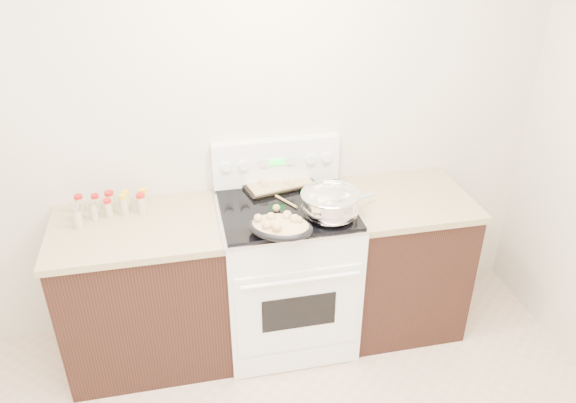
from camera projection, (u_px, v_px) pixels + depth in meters
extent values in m
cube|color=beige|center=(213.00, 120.00, 3.20)|extent=(4.00, 0.05, 2.70)
cube|color=black|center=(147.00, 295.00, 3.27)|extent=(0.90, 0.64, 0.88)
cube|color=brown|center=(136.00, 228.00, 3.04)|extent=(0.93, 0.67, 0.04)
cube|color=black|center=(399.00, 262.00, 3.55)|extent=(0.70, 0.64, 0.88)
cube|color=brown|center=(406.00, 199.00, 3.32)|extent=(0.73, 0.67, 0.04)
cube|color=white|center=(286.00, 275.00, 3.40)|extent=(0.76, 0.66, 0.92)
cube|color=white|center=(299.00, 312.00, 3.11)|extent=(0.70, 0.01, 0.55)
cube|color=black|center=(299.00, 312.00, 3.11)|extent=(0.42, 0.01, 0.22)
cylinder|color=white|center=(301.00, 281.00, 2.96)|extent=(0.65, 0.02, 0.02)
cube|color=white|center=(298.00, 361.00, 3.30)|extent=(0.70, 0.01, 0.14)
cube|color=silver|center=(286.00, 209.00, 3.17)|extent=(0.78, 0.68, 0.01)
cube|color=black|center=(286.00, 207.00, 3.16)|extent=(0.74, 0.64, 0.01)
cube|color=white|center=(276.00, 161.00, 3.34)|extent=(0.76, 0.07, 0.28)
cylinder|color=white|center=(227.00, 167.00, 3.24)|extent=(0.06, 0.02, 0.06)
cylinder|color=white|center=(244.00, 166.00, 3.26)|extent=(0.06, 0.02, 0.06)
cylinder|color=white|center=(310.00, 160.00, 3.33)|extent=(0.06, 0.02, 0.06)
cylinder|color=white|center=(327.00, 158.00, 3.35)|extent=(0.06, 0.02, 0.06)
cube|color=#19E533|center=(277.00, 162.00, 3.30)|extent=(0.09, 0.00, 0.04)
cube|color=silver|center=(264.00, 164.00, 3.28)|extent=(0.05, 0.00, 0.05)
cube|color=silver|center=(291.00, 161.00, 3.31)|extent=(0.05, 0.00, 0.05)
ellipsoid|color=silver|center=(330.00, 206.00, 3.03)|extent=(0.36, 0.36, 0.19)
cylinder|color=silver|center=(330.00, 215.00, 3.06)|extent=(0.17, 0.17, 0.01)
torus|color=silver|center=(331.00, 194.00, 2.99)|extent=(0.32, 0.32, 0.02)
cylinder|color=silver|center=(330.00, 203.00, 3.02)|extent=(0.30, 0.30, 0.11)
cylinder|color=brown|center=(331.00, 196.00, 3.00)|extent=(0.28, 0.28, 0.00)
cube|color=beige|center=(344.00, 199.00, 2.96)|extent=(0.03, 0.03, 0.02)
cube|color=beige|center=(321.00, 203.00, 2.92)|extent=(0.04, 0.04, 0.02)
cube|color=beige|center=(320.00, 201.00, 2.94)|extent=(0.03, 0.03, 0.02)
cube|color=beige|center=(312.00, 197.00, 2.97)|extent=(0.04, 0.04, 0.02)
cube|color=beige|center=(345.00, 196.00, 2.99)|extent=(0.03, 0.03, 0.02)
cube|color=beige|center=(342.00, 198.00, 2.96)|extent=(0.04, 0.04, 0.03)
cube|color=beige|center=(347.00, 197.00, 2.98)|extent=(0.03, 0.03, 0.02)
cube|color=beige|center=(320.00, 198.00, 2.97)|extent=(0.04, 0.04, 0.03)
cube|color=beige|center=(327.00, 189.00, 3.05)|extent=(0.04, 0.04, 0.03)
cube|color=beige|center=(329.00, 194.00, 3.01)|extent=(0.03, 0.03, 0.02)
cube|color=beige|center=(318.00, 189.00, 3.05)|extent=(0.04, 0.04, 0.03)
cube|color=beige|center=(345.00, 198.00, 2.96)|extent=(0.03, 0.03, 0.02)
cube|color=beige|center=(321.00, 186.00, 3.08)|extent=(0.03, 0.03, 0.02)
cube|color=beige|center=(329.00, 204.00, 2.91)|extent=(0.03, 0.03, 0.02)
cube|color=beige|center=(327.00, 191.00, 3.03)|extent=(0.03, 0.03, 0.02)
cube|color=beige|center=(334.00, 186.00, 3.08)|extent=(0.03, 0.03, 0.02)
ellipsoid|color=black|center=(280.00, 228.00, 2.88)|extent=(0.41, 0.36, 0.08)
ellipsoid|color=tan|center=(280.00, 226.00, 2.88)|extent=(0.37, 0.32, 0.06)
sphere|color=tan|center=(267.00, 225.00, 2.82)|extent=(0.05, 0.05, 0.05)
sphere|color=tan|center=(286.00, 217.00, 2.89)|extent=(0.04, 0.04, 0.04)
sphere|color=tan|center=(258.00, 218.00, 2.87)|extent=(0.04, 0.04, 0.04)
sphere|color=tan|center=(299.00, 220.00, 2.86)|extent=(0.04, 0.04, 0.04)
sphere|color=tan|center=(277.00, 227.00, 2.80)|extent=(0.05, 0.05, 0.05)
sphere|color=tan|center=(287.00, 215.00, 2.91)|extent=(0.05, 0.05, 0.05)
sphere|color=tan|center=(271.00, 217.00, 2.89)|extent=(0.05, 0.05, 0.05)
sphere|color=tan|center=(295.00, 219.00, 2.86)|extent=(0.05, 0.05, 0.05)
cube|color=black|center=(277.00, 183.00, 3.38)|extent=(0.47, 0.38, 0.02)
cube|color=tan|center=(277.00, 181.00, 3.38)|extent=(0.42, 0.33, 0.02)
sphere|color=tan|center=(273.00, 173.00, 3.44)|extent=(0.03, 0.03, 0.03)
sphere|color=tan|center=(264.00, 183.00, 3.32)|extent=(0.04, 0.04, 0.04)
sphere|color=tan|center=(291.00, 185.00, 3.31)|extent=(0.04, 0.04, 0.04)
sphere|color=tan|center=(265.00, 185.00, 3.30)|extent=(0.04, 0.04, 0.04)
sphere|color=tan|center=(253.00, 179.00, 3.38)|extent=(0.04, 0.04, 0.04)
sphere|color=tan|center=(287.00, 183.00, 3.33)|extent=(0.04, 0.04, 0.04)
sphere|color=tan|center=(253.00, 176.00, 3.41)|extent=(0.04, 0.04, 0.04)
sphere|color=tan|center=(264.00, 184.00, 3.30)|extent=(0.04, 0.04, 0.04)
sphere|color=tan|center=(260.00, 174.00, 3.43)|extent=(0.04, 0.04, 0.04)
sphere|color=tan|center=(261.00, 182.00, 3.34)|extent=(0.04, 0.04, 0.04)
cylinder|color=tan|center=(283.00, 200.00, 3.21)|extent=(0.13, 0.21, 0.01)
sphere|color=tan|center=(276.00, 208.00, 3.11)|extent=(0.04, 0.04, 0.04)
sphere|color=#90C5D6|center=(350.00, 208.00, 3.08)|extent=(0.07, 0.07, 0.07)
cylinder|color=#90C5D6|center=(362.00, 197.00, 3.14)|extent=(0.19, 0.15, 0.06)
cylinder|color=#BFB28C|center=(80.00, 205.00, 3.12)|extent=(0.04, 0.04, 0.09)
cylinder|color=#B21414|center=(78.00, 197.00, 3.09)|extent=(0.05, 0.05, 0.02)
cylinder|color=#BFB28C|center=(96.00, 204.00, 3.14)|extent=(0.04, 0.04, 0.09)
cylinder|color=#B21414|center=(95.00, 196.00, 3.11)|extent=(0.04, 0.04, 0.02)
cylinder|color=#BFB28C|center=(110.00, 202.00, 3.15)|extent=(0.05, 0.05, 0.10)
cylinder|color=#B21414|center=(109.00, 193.00, 3.12)|extent=(0.05, 0.05, 0.02)
cylinder|color=#BFB28C|center=(127.00, 201.00, 3.17)|extent=(0.04, 0.04, 0.09)
cylinder|color=gold|center=(125.00, 192.00, 3.14)|extent=(0.05, 0.05, 0.02)
cylinder|color=#BFB28C|center=(144.00, 199.00, 3.18)|extent=(0.04, 0.04, 0.09)
cylinder|color=gold|center=(143.00, 191.00, 3.16)|extent=(0.05, 0.05, 0.02)
cylinder|color=#BFB28C|center=(78.00, 214.00, 3.04)|extent=(0.04, 0.04, 0.09)
cylinder|color=#B2B2B7|center=(77.00, 206.00, 3.01)|extent=(0.04, 0.04, 0.02)
cylinder|color=#BFB28C|center=(94.00, 212.00, 3.05)|extent=(0.04, 0.04, 0.09)
cylinder|color=#B2B2B7|center=(92.00, 203.00, 3.02)|extent=(0.04, 0.04, 0.02)
cylinder|color=#BFB28C|center=(109.00, 210.00, 3.08)|extent=(0.04, 0.04, 0.09)
cylinder|color=#B21414|center=(107.00, 201.00, 3.05)|extent=(0.04, 0.04, 0.02)
cylinder|color=#BFB28C|center=(125.00, 207.00, 3.09)|extent=(0.04, 0.04, 0.11)
cylinder|color=gold|center=(123.00, 196.00, 3.06)|extent=(0.04, 0.04, 0.02)
cylinder|color=#BFB28C|center=(142.00, 205.00, 3.11)|extent=(0.05, 0.05, 0.10)
cylinder|color=#B21414|center=(140.00, 196.00, 3.08)|extent=(0.05, 0.05, 0.02)
cylinder|color=#BFB28C|center=(78.00, 220.00, 2.97)|extent=(0.04, 0.04, 0.11)
cylinder|color=#B2B2B7|center=(75.00, 209.00, 2.94)|extent=(0.05, 0.05, 0.02)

